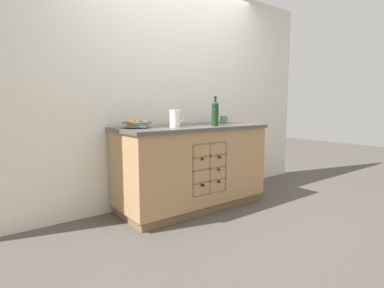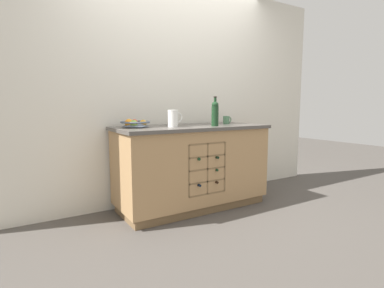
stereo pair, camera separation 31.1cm
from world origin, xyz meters
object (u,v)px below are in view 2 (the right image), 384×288
at_px(fruit_bowl, 135,123).
at_px(white_pitcher, 173,118).
at_px(ceramic_mug, 227,120).
at_px(standing_wine_bottle, 215,113).

distance_m(fruit_bowl, white_pitcher, 0.38).
distance_m(ceramic_mug, standing_wine_bottle, 0.41).
height_order(fruit_bowl, ceramic_mug, ceramic_mug).
xyz_separation_m(fruit_bowl, standing_wine_bottle, (0.80, -0.24, 0.10)).
distance_m(white_pitcher, ceramic_mug, 0.79).
relative_size(fruit_bowl, white_pitcher, 1.70).
bearing_deg(standing_wine_bottle, white_pitcher, 167.58).
height_order(white_pitcher, ceramic_mug, white_pitcher).
bearing_deg(standing_wine_bottle, fruit_bowl, 162.97).
xyz_separation_m(ceramic_mug, standing_wine_bottle, (-0.33, -0.22, 0.09)).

